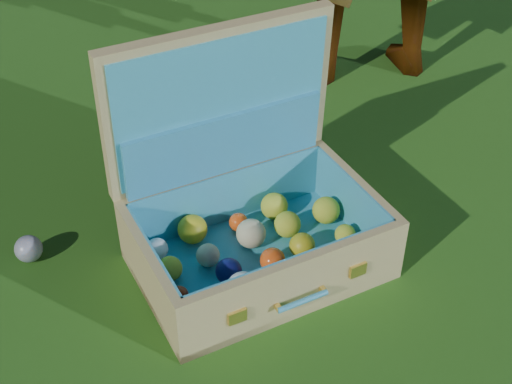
# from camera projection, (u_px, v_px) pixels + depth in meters

# --- Properties ---
(ground) EXTENTS (60.00, 60.00, 0.00)m
(ground) POSITION_uv_depth(u_px,v_px,m) (330.00, 260.00, 1.62)
(ground) COLOR #215114
(ground) RESTS_ON ground
(stray_ball) EXTENTS (0.06, 0.06, 0.06)m
(stray_ball) POSITION_uv_depth(u_px,v_px,m) (29.00, 249.00, 1.60)
(stray_ball) COLOR #3D699F
(stray_ball) RESTS_ON ground
(suitcase) EXTENTS (0.63, 0.55, 0.51)m
(suitcase) POSITION_uv_depth(u_px,v_px,m) (245.00, 202.00, 1.56)
(suitcase) COLOR tan
(suitcase) RESTS_ON ground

